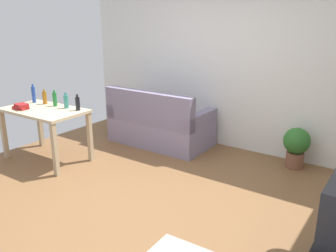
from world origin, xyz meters
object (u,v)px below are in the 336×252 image
Objects in this scene: bottle_blue at (34,94)px; desk at (44,116)px; bottle_dark at (78,103)px; potted_plant at (296,145)px; bottle_tall at (66,101)px; bottle_amber at (45,98)px; couch at (159,126)px; book_stack at (21,107)px; bottle_green at (55,99)px.

desk is at bearing -20.31° from bottle_blue.
bottle_blue is 1.25× the size of bottle_dark.
desk is 2.14× the size of potted_plant.
bottle_tall is (0.67, 0.06, -0.03)m from bottle_blue.
potted_plant is 3.68m from bottle_amber.
bottle_blue is (-3.50, -1.60, 0.56)m from potted_plant.
bottle_amber reaches higher than desk.
bottle_blue reaches higher than bottle_tall.
desk is at bearing -40.41° from bottle_amber.
couch is 1.43m from bottle_dark.
desk is 0.35m from book_stack.
bottle_blue reaches higher than book_stack.
potted_plant is at bearing 28.63° from bottle_tall.
potted_plant is at bearing 25.37° from bottle_amber.
bottle_blue is 0.45m from bottle_green.
bottle_blue is at bearing -155.45° from potted_plant.
bottle_dark is at bearing 4.00° from bottle_blue.
couch is 7.12× the size of bottle_tall.
bottle_green is (0.45, 0.04, -0.02)m from bottle_blue.
potted_plant is at bearing -171.60° from couch.
potted_plant is 3.27m from bottle_tall.
potted_plant is (2.11, 0.31, 0.02)m from couch.
book_stack is (-0.25, -0.39, -0.06)m from bottle_green.
couch is at bearing 42.79° from bottle_blue.
potted_plant is at bearing 27.05° from bottle_green.
bottle_dark reaches higher than book_stack.
couch is 2.09m from book_stack.
bottle_blue is at bearing -176.00° from bottle_dark.
bottle_green is 0.46m from bottle_dark.
desk is (-0.94, -1.46, 0.34)m from couch.
potted_plant is 2.51× the size of bottle_dark.
book_stack is at bearing 54.03° from couch.
potted_plant is 2.44× the size of book_stack.
bottle_amber is 0.70m from bottle_dark.
bottle_amber is 0.95× the size of book_stack.
bottle_green is at bearing -152.95° from potted_plant.
bottle_dark is (0.70, 0.02, 0.00)m from bottle_amber.
potted_plant is at bearing 24.55° from bottle_blue.
bottle_green is at bearing -177.03° from bottle_dark.
bottle_tall is (-0.72, -1.23, 0.55)m from couch.
bottle_tall is (0.22, 0.22, 0.21)m from desk.
couch is 1.33× the size of desk.
potted_plant is 3.89m from bottle_blue.
bottle_tall is at bearing -151.37° from potted_plant.
bottle_dark reaches higher than bottle_amber.
bottle_dark is (0.46, 0.02, -0.00)m from bottle_green.
couch is 7.13× the size of bottle_dark.
couch is 2.14m from potted_plant.
book_stack is at bearing -91.40° from bottle_amber.
bottle_tall is 1.00× the size of bottle_dark.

